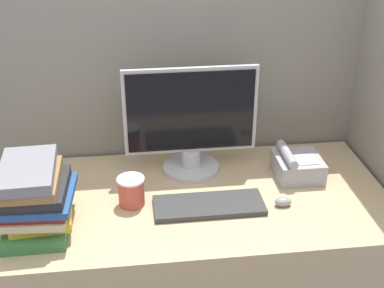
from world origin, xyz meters
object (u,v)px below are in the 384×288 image
at_px(monitor, 191,125).
at_px(keyboard, 209,205).
at_px(mouse, 283,202).
at_px(coffee_cup, 131,191).
at_px(book_stack, 36,198).
at_px(desk_telephone, 297,166).

height_order(monitor, keyboard, monitor).
height_order(mouse, coffee_cup, coffee_cup).
bearing_deg(book_stack, keyboard, 4.04).
relative_size(keyboard, book_stack, 1.25).
distance_m(monitor, coffee_cup, 0.36).
height_order(monitor, book_stack, monitor).
relative_size(keyboard, coffee_cup, 3.66).
relative_size(keyboard, mouse, 6.36).
relative_size(monitor, desk_telephone, 2.85).
distance_m(keyboard, book_stack, 0.59).
bearing_deg(book_stack, desk_telephone, 12.76).
xyz_separation_m(mouse, desk_telephone, (0.11, 0.20, 0.03)).
distance_m(monitor, keyboard, 0.34).
xyz_separation_m(keyboard, desk_telephone, (0.37, 0.18, 0.04)).
xyz_separation_m(book_stack, desk_telephone, (0.96, 0.22, -0.07)).
bearing_deg(mouse, book_stack, -178.60).
bearing_deg(monitor, mouse, -45.59).
xyz_separation_m(monitor, keyboard, (0.03, -0.28, -0.19)).
bearing_deg(mouse, desk_telephone, 60.97).
bearing_deg(book_stack, monitor, 30.23).
height_order(coffee_cup, desk_telephone, desk_telephone).
height_order(mouse, desk_telephone, desk_telephone).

